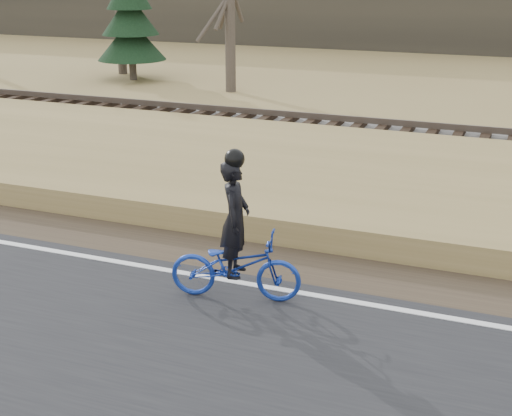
% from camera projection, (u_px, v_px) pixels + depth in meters
% --- Properties ---
extents(ground, '(120.00, 120.00, 0.00)m').
position_uv_depth(ground, '(67.00, 263.00, 10.87)').
color(ground, '#947D4B').
rests_on(ground, ground).
extents(edge_line, '(120.00, 0.12, 0.01)m').
position_uv_depth(edge_line, '(75.00, 254.00, 11.02)').
color(edge_line, silver).
rests_on(edge_line, road).
extents(shoulder, '(120.00, 1.60, 0.04)m').
position_uv_depth(shoulder, '(110.00, 235.00, 11.91)').
color(shoulder, '#473A2B').
rests_on(shoulder, ground).
extents(embankment, '(120.00, 5.00, 0.44)m').
position_uv_depth(embankment, '(190.00, 176.00, 14.48)').
color(embankment, '#947D4B').
rests_on(embankment, ground).
extents(ballast, '(120.00, 3.00, 0.45)m').
position_uv_depth(ballast, '(258.00, 135.00, 17.82)').
color(ballast, slate).
rests_on(ballast, ground).
extents(railroad, '(120.00, 2.40, 0.29)m').
position_uv_depth(railroad, '(258.00, 123.00, 17.72)').
color(railroad, black).
rests_on(railroad, ballast).
extents(cyclist, '(1.85, 0.96, 2.07)m').
position_uv_depth(cyclist, '(236.00, 253.00, 9.42)').
color(cyclist, navy).
rests_on(cyclist, road).
extents(conifer, '(2.60, 2.60, 5.06)m').
position_uv_depth(conifer, '(130.00, 16.00, 26.67)').
color(conifer, '#4E4539').
rests_on(conifer, ground).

